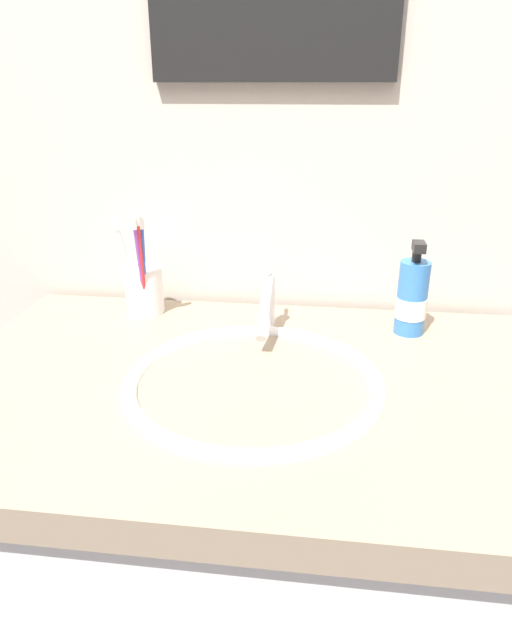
% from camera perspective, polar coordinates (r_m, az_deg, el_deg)
% --- Properties ---
extents(tiled_wall_back, '(2.16, 0.04, 2.40)m').
position_cam_1_polar(tiled_wall_back, '(1.11, 1.77, 16.44)').
color(tiled_wall_back, beige).
rests_on(tiled_wall_back, ground).
extents(vanity_counter, '(0.96, 0.63, 0.91)m').
position_cam_1_polar(vanity_counter, '(1.15, -0.65, -26.18)').
color(vanity_counter, silver).
rests_on(vanity_counter, ground).
extents(sink_basin, '(0.39, 0.39, 0.09)m').
position_cam_1_polar(sink_basin, '(0.86, -0.25, -8.08)').
color(sink_basin, white).
rests_on(sink_basin, vanity_counter).
extents(faucet, '(0.02, 0.16, 0.11)m').
position_cam_1_polar(faucet, '(0.99, 1.11, 1.68)').
color(faucet, silver).
rests_on(faucet, sink_basin).
extents(toothbrush_cup, '(0.07, 0.07, 0.09)m').
position_cam_1_polar(toothbrush_cup, '(1.11, -11.30, 3.05)').
color(toothbrush_cup, white).
rests_on(toothbrush_cup, vanity_counter).
extents(toothbrush_red, '(0.02, 0.05, 0.21)m').
position_cam_1_polar(toothbrush_red, '(1.04, -11.62, 6.10)').
color(toothbrush_red, red).
rests_on(toothbrush_red, toothbrush_cup).
extents(toothbrush_purple, '(0.02, 0.06, 0.20)m').
position_cam_1_polar(toothbrush_purple, '(1.05, -11.80, 5.93)').
color(toothbrush_purple, purple).
rests_on(toothbrush_purple, toothbrush_cup).
extents(toothbrush_white, '(0.04, 0.04, 0.19)m').
position_cam_1_polar(toothbrush_white, '(1.08, -13.03, 6.02)').
color(toothbrush_white, white).
rests_on(toothbrush_white, toothbrush_cup).
extents(toothbrush_blue, '(0.03, 0.05, 0.20)m').
position_cam_1_polar(toothbrush_blue, '(1.05, -11.38, 6.01)').
color(toothbrush_blue, blue).
rests_on(toothbrush_blue, toothbrush_cup).
extents(soap_dispenser, '(0.06, 0.06, 0.17)m').
position_cam_1_polar(soap_dispenser, '(1.03, 15.59, 2.14)').
color(soap_dispenser, '#3372BF').
rests_on(soap_dispenser, vanity_counter).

